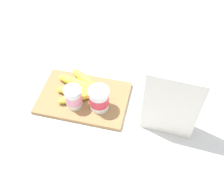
{
  "coord_description": "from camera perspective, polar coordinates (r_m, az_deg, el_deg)",
  "views": [
    {
      "loc": [
        -0.26,
        0.64,
        0.85
      ],
      "look_at": [
        -0.11,
        0.0,
        0.07
      ],
      "focal_mm": 44.12,
      "sensor_mm": 36.0,
      "label": 1
    }
  ],
  "objects": [
    {
      "name": "ground_plane",
      "position": [
        1.1,
        -5.86,
        -1.16
      ],
      "size": [
        2.4,
        2.4,
        0.0
      ],
      "primitive_type": "plane",
      "color": "silver"
    },
    {
      "name": "cereal_box",
      "position": [
        0.93,
        12.23,
        -1.86
      ],
      "size": [
        0.19,
        0.07,
        0.28
      ],
      "primitive_type": "cube",
      "rotation": [
        0.0,
        0.0,
        3.08
      ],
      "color": "white",
      "rests_on": "ground_plane"
    },
    {
      "name": "cutting_board",
      "position": [
        1.09,
        -5.89,
        -0.89
      ],
      "size": [
        0.35,
        0.23,
        0.02
      ],
      "primitive_type": "cube",
      "color": "#A37A4C",
      "rests_on": "ground_plane"
    },
    {
      "name": "yogurt_cup_back",
      "position": [
        1.03,
        -7.99,
        -0.79
      ],
      "size": [
        0.07,
        0.07,
        0.09
      ],
      "color": "white",
      "rests_on": "cutting_board"
    },
    {
      "name": "banana_bunch",
      "position": [
        1.09,
        -6.66,
        1.3
      ],
      "size": [
        0.2,
        0.21,
        0.04
      ],
      "color": "#DDDB42",
      "rests_on": "cutting_board"
    },
    {
      "name": "yogurt_cup_front",
      "position": [
        1.01,
        -2.7,
        -1.15
      ],
      "size": [
        0.08,
        0.08,
        0.09
      ],
      "color": "white",
      "rests_on": "cutting_board"
    }
  ]
}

